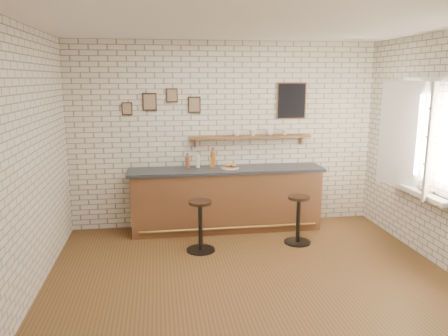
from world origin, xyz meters
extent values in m
plane|color=brown|center=(0.00, 0.00, 0.00)|extent=(5.00, 5.00, 0.00)
cube|color=brown|center=(-0.03, 1.70, 0.48)|extent=(3.00, 0.58, 0.96)
cube|color=#2D333A|center=(-0.03, 1.70, 0.98)|extent=(3.10, 0.62, 0.05)
cylinder|color=olive|center=(-0.03, 1.38, 0.12)|extent=(2.79, 0.04, 0.04)
cylinder|color=white|center=(0.03, 1.68, 1.02)|extent=(0.28, 0.28, 0.01)
cylinder|color=gold|center=(0.09, 1.69, 1.02)|extent=(0.05, 0.05, 0.00)
cylinder|color=gold|center=(0.06, 1.67, 1.02)|extent=(0.05, 0.05, 0.00)
cylinder|color=gold|center=(-0.08, 1.74, 1.02)|extent=(0.06, 0.06, 0.00)
cylinder|color=gold|center=(0.07, 1.72, 1.02)|extent=(0.06, 0.06, 0.00)
cylinder|color=gold|center=(-0.09, 1.63, 1.02)|extent=(0.06, 0.06, 0.00)
cylinder|color=gold|center=(0.10, 1.69, 1.02)|extent=(0.04, 0.04, 0.00)
cylinder|color=gold|center=(0.02, 1.62, 1.02)|extent=(0.05, 0.05, 0.00)
cylinder|color=gold|center=(-0.09, 1.62, 1.02)|extent=(0.04, 0.04, 0.00)
cylinder|color=gold|center=(-0.11, 1.70, 1.02)|extent=(0.05, 0.05, 0.00)
cylinder|color=gold|center=(0.06, 1.63, 1.02)|extent=(0.06, 0.06, 0.00)
cylinder|color=gold|center=(-0.08, 1.71, 1.02)|extent=(0.04, 0.04, 0.00)
cylinder|color=gold|center=(0.05, 1.66, 1.02)|extent=(0.05, 0.05, 0.00)
cylinder|color=brown|center=(-0.63, 1.83, 1.10)|extent=(0.07, 0.07, 0.18)
cylinder|color=brown|center=(-0.63, 1.83, 1.21)|extent=(0.03, 0.03, 0.04)
cylinder|color=black|center=(-0.63, 1.83, 1.23)|extent=(0.03, 0.03, 0.01)
cylinder|color=silver|center=(-0.47, 1.83, 1.11)|extent=(0.07, 0.07, 0.20)
cylinder|color=silver|center=(-0.47, 1.83, 1.23)|extent=(0.02, 0.02, 0.04)
cylinder|color=black|center=(-0.47, 1.83, 1.26)|extent=(0.03, 0.03, 0.01)
cylinder|color=#9B4C19|center=(-0.22, 1.83, 1.13)|extent=(0.08, 0.08, 0.25)
cylinder|color=#9B4C19|center=(-0.22, 1.83, 1.29)|extent=(0.03, 0.03, 0.06)
cylinder|color=black|center=(-0.22, 1.83, 1.32)|extent=(0.03, 0.03, 0.01)
cylinder|color=gold|center=(-0.23, 1.83, 1.09)|extent=(0.07, 0.07, 0.17)
cylinder|color=gold|center=(-0.23, 1.83, 1.20)|extent=(0.03, 0.03, 0.03)
cylinder|color=maroon|center=(-0.23, 1.83, 1.22)|extent=(0.03, 0.03, 0.01)
cylinder|color=black|center=(-0.53, 0.84, 0.01)|extent=(0.41, 0.41, 0.02)
cylinder|color=black|center=(-0.53, 0.84, 0.36)|extent=(0.06, 0.06, 0.67)
cylinder|color=black|center=(-0.53, 0.84, 0.71)|extent=(0.43, 0.43, 0.04)
cylinder|color=black|center=(0.93, 0.93, 0.01)|extent=(0.40, 0.40, 0.02)
cylinder|color=black|center=(0.93, 0.93, 0.35)|extent=(0.06, 0.06, 0.66)
cylinder|color=black|center=(0.93, 0.93, 0.70)|extent=(0.37, 0.37, 0.04)
cube|color=brown|center=(0.40, 1.90, 1.48)|extent=(2.00, 0.18, 0.04)
cube|color=brown|center=(-0.50, 1.97, 1.40)|extent=(0.03, 0.04, 0.16)
cube|color=brown|center=(1.30, 1.97, 1.40)|extent=(0.03, 0.04, 0.16)
imported|color=white|center=(0.17, 1.90, 1.55)|extent=(0.14, 0.14, 0.09)
imported|color=white|center=(0.44, 1.90, 1.55)|extent=(0.15, 0.15, 0.10)
imported|color=white|center=(0.73, 1.90, 1.55)|extent=(0.15, 0.15, 0.10)
imported|color=white|center=(0.98, 1.90, 1.54)|extent=(0.13, 0.13, 0.09)
cube|color=black|center=(-1.20, 1.98, 2.05)|extent=(0.22, 0.02, 0.28)
cube|color=black|center=(-0.85, 1.98, 2.15)|extent=(0.18, 0.02, 0.22)
cube|color=black|center=(-0.50, 1.98, 2.00)|extent=(0.20, 0.02, 0.26)
cube|color=black|center=(-1.55, 1.98, 1.95)|extent=(0.16, 0.02, 0.20)
cube|color=black|center=(1.10, 1.98, 2.05)|extent=(0.46, 0.02, 0.56)
cube|color=white|center=(2.40, 0.30, 0.90)|extent=(0.20, 1.35, 0.06)
cube|color=white|center=(2.47, 0.30, 2.40)|extent=(0.05, 1.30, 0.06)
cube|color=white|center=(2.47, 0.30, 0.90)|extent=(0.05, 1.30, 0.06)
cube|color=white|center=(2.47, 0.90, 1.65)|extent=(0.05, 0.06, 1.50)
cube|color=white|center=(2.32, 0.00, 1.65)|extent=(0.40, 0.46, 1.46)
cube|color=white|center=(2.32, 0.60, 1.65)|extent=(0.40, 0.46, 1.46)
imported|color=tan|center=(2.38, 0.16, 0.94)|extent=(0.17, 0.21, 0.02)
imported|color=tan|center=(2.38, 0.19, 0.96)|extent=(0.21, 0.25, 0.02)
camera|label=1|loc=(-1.08, -5.01, 2.42)|focal=35.00mm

